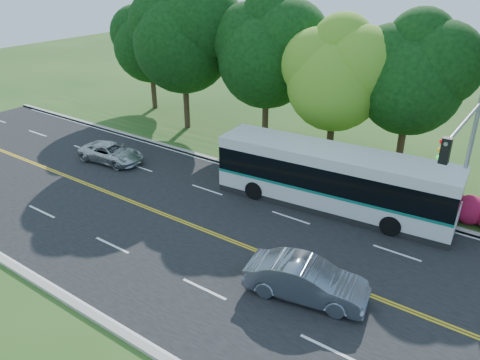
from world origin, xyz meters
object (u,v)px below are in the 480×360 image
Objects in this scene: traffic_signal at (463,152)px; suv at (111,153)px; sedan at (306,280)px; transit_bus at (332,180)px.

traffic_signal reaches higher than suv.
transit_bus is at bearing 6.76° from sedan.
traffic_signal reaches higher than transit_bus.
traffic_signal is at bearing -90.08° from suv.
traffic_signal is 0.56× the size of transit_bus.
traffic_signal is 8.67m from sedan.
traffic_signal is 20.68m from suv.
sedan is 1.09× the size of suv.
transit_bus is 7.71m from sedan.
traffic_signal is at bearing -8.19° from transit_bus.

